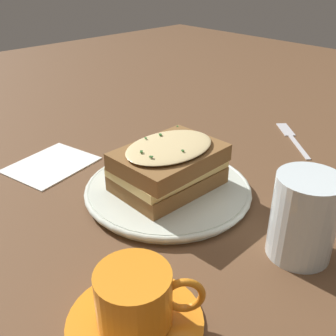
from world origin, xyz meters
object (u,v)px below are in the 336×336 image
at_px(napkin, 51,164).
at_px(dinner_plate, 168,190).
at_px(water_glass, 304,217).
at_px(fork, 290,135).
at_px(sandwich, 169,166).
at_px(teacup_with_saucer, 135,303).

bearing_deg(napkin, dinner_plate, 111.53).
xyz_separation_m(water_glass, fork, (-0.31, -0.20, -0.05)).
xyz_separation_m(sandwich, fork, (-0.34, 0.01, -0.05)).
distance_m(sandwich, fork, 0.34).
xyz_separation_m(teacup_with_saucer, water_glass, (-0.21, 0.06, 0.03)).
height_order(sandwich, fork, sandwich).
xyz_separation_m(dinner_plate, water_glass, (-0.02, 0.21, 0.05)).
relative_size(teacup_with_saucer, napkin, 1.00).
distance_m(sandwich, teacup_with_saucer, 0.24).
bearing_deg(napkin, sandwich, 111.04).
distance_m(sandwich, water_glass, 0.21).
height_order(water_glass, napkin, water_glass).
bearing_deg(fork, napkin, -166.77).
relative_size(sandwich, fork, 1.14).
xyz_separation_m(teacup_with_saucer, fork, (-0.53, -0.14, -0.03)).
height_order(dinner_plate, sandwich, sandwich).
distance_m(dinner_plate, teacup_with_saucer, 0.24).
xyz_separation_m(dinner_plate, napkin, (0.08, -0.21, -0.01)).
height_order(water_glass, fork, water_glass).
height_order(dinner_plate, water_glass, water_glass).
height_order(teacup_with_saucer, fork, teacup_with_saucer).
bearing_deg(dinner_plate, sandwich, 66.79).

